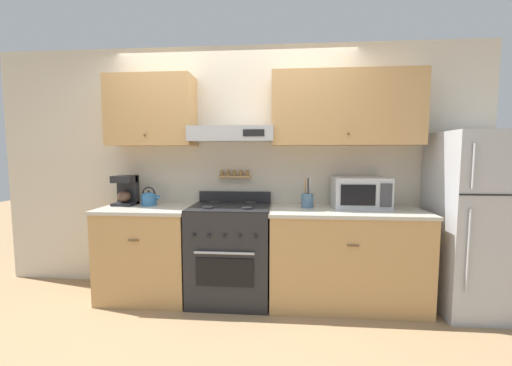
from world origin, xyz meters
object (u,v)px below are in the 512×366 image
Objects in this scene: coffee_maker at (126,190)px; utensil_crock at (307,200)px; stove_range at (231,252)px; refrigerator at (479,222)px; tea_kettle at (149,198)px; microwave at (360,193)px.

coffee_maker is 1.85m from utensil_crock.
stove_range is 2.31m from refrigerator.
utensil_crock is at bearing 6.22° from stove_range.
refrigerator is (2.29, -0.03, 0.34)m from stove_range.
tea_kettle is 0.67× the size of utensil_crock.
stove_range is 0.64× the size of refrigerator.
coffee_maker is at bearing 174.28° from tea_kettle.
tea_kettle is at bearing -179.51° from microwave.
refrigerator reaches higher than coffee_maker.
stove_range is at bearing -5.54° from coffee_maker.
utensil_crock is at bearing -0.78° from coffee_maker.
utensil_crock is at bearing 0.00° from tea_kettle.
microwave reaches higher than tea_kettle.
stove_range is 1.26m from coffee_maker.
microwave is (2.10, 0.02, 0.08)m from tea_kettle.
microwave is 1.78× the size of utensil_crock.
coffee_maker reaches higher than stove_range.
tea_kettle is at bearing 178.04° from refrigerator.
utensil_crock is (1.60, 0.00, 0.00)m from tea_kettle.
tea_kettle is 0.65× the size of coffee_maker.
stove_range is 3.41× the size of coffee_maker.
utensil_crock is (-0.50, -0.02, -0.07)m from microwave.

